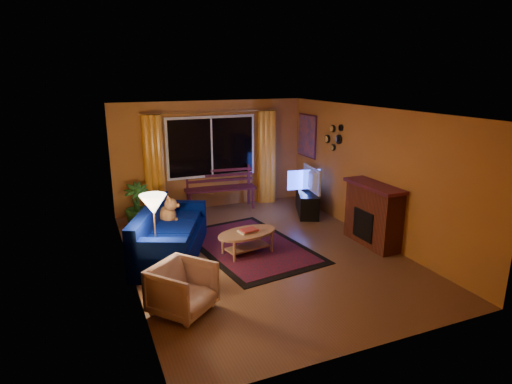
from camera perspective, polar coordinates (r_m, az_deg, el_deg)
name	(u,v)px	position (r m, az deg, el deg)	size (l,w,h in m)	color
floor	(262,253)	(7.70, 0.87, -8.17)	(4.50, 6.00, 0.02)	brown
ceiling	(263,110)	(7.08, 0.96, 10.85)	(4.50, 6.00, 0.02)	white
wall_back	(211,155)	(10.05, -6.01, 4.93)	(4.50, 0.02, 2.50)	#C07530
wall_left	(126,200)	(6.74, -16.98, -0.99)	(0.02, 6.00, 2.50)	#C07530
wall_right	(371,173)	(8.43, 15.14, 2.40)	(0.02, 6.00, 2.50)	#C07530
window	(212,147)	(9.96, -5.93, 6.00)	(2.00, 0.02, 1.30)	black
curtain_rod	(211,112)	(9.81, -5.98, 10.57)	(0.03, 0.03, 3.20)	#BF8C3F
curtain_left	(154,166)	(9.66, -13.45, 3.36)	(0.36, 0.36, 2.24)	orange
curtain_right	(266,157)	(10.42, 1.36, 4.66)	(0.36, 0.36, 2.24)	orange
bench	(220,199)	(10.07, -4.76, -0.89)	(1.65, 0.48, 0.49)	#481625
potted_plant	(137,205)	(9.19, -15.60, -1.68)	(0.51, 0.51, 0.91)	#235B1E
sofa	(171,233)	(7.55, -11.29, -5.32)	(0.93, 2.16, 0.88)	#000944
dog	(167,210)	(7.93, -11.75, -2.42)	(0.34, 0.47, 0.51)	#95613B
armchair	(182,287)	(5.86, -9.79, -12.32)	(0.72, 0.68, 0.74)	beige
floor_lamp	(156,238)	(6.69, -13.24, -6.05)	(0.22, 0.22, 1.35)	#BF8C3F
rug	(249,246)	(7.96, -0.91, -7.20)	(1.76, 2.78, 0.02)	maroon
coffee_table	(247,243)	(7.59, -1.17, -6.78)	(1.12, 1.12, 0.41)	#A87755
tv_console	(307,202)	(9.81, 6.81, -1.33)	(0.41, 1.24, 0.52)	black
television	(308,179)	(9.67, 6.92, 1.70)	(0.96, 0.13, 0.55)	black
fireplace	(373,216)	(8.19, 15.33, -3.10)	(0.40, 1.20, 1.10)	maroon
mirror_cluster	(333,136)	(9.34, 10.27, 7.38)	(0.06, 0.60, 0.56)	black
painting	(307,136)	(10.34, 6.81, 7.45)	(0.04, 0.76, 0.96)	#E45721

